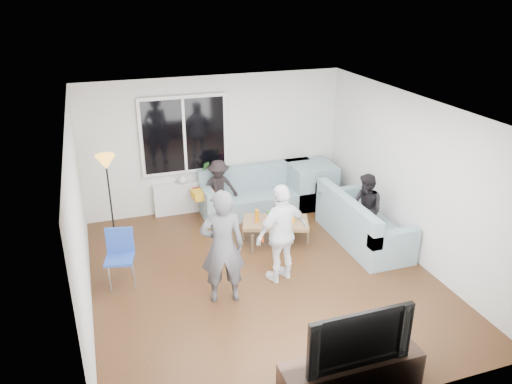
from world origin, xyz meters
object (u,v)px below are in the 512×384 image
object	(u,v)px
sofa_back_section	(260,190)
spectator_back	(219,189)
sofa_right_section	(364,219)
spectator_right	(366,210)
tv_console	(351,375)
television	(355,333)
player_right	(282,233)
side_chair	(120,260)
coffee_table	(275,232)
player_left	(222,247)
floor_lamp	(110,200)

from	to	relation	value
sofa_back_section	spectator_back	world-z (taller)	spectator_back
sofa_right_section	spectator_back	bearing A→B (deg)	49.59
spectator_right	tv_console	bearing A→B (deg)	-41.95
television	player_right	bearing A→B (deg)	87.43
sofa_right_section	spectator_right	world-z (taller)	spectator_right
spectator_right	television	bearing A→B (deg)	-41.95
spectator_right	tv_console	distance (m)	3.54
side_chair	player_right	distance (m)	2.40
coffee_table	tv_console	distance (m)	3.49
sofa_right_section	spectator_back	world-z (taller)	spectator_back
sofa_back_section	coffee_table	size ratio (longest dim) A/B	2.09
player_left	player_right	bearing A→B (deg)	-156.76
sofa_right_section	spectator_right	size ratio (longest dim) A/B	1.62
sofa_right_section	floor_lamp	world-z (taller)	floor_lamp
coffee_table	player_right	world-z (taller)	player_right
coffee_table	side_chair	size ratio (longest dim) A/B	1.28
player_left	player_right	xyz separation A→B (m)	(0.96, 0.24, -0.07)
floor_lamp	tv_console	distance (m)	4.94
coffee_table	player_left	xyz separation A→B (m)	(-1.29, -1.34, 0.64)
spectator_back	television	xyz separation A→B (m)	(0.21, -4.80, 0.22)
spectator_right	player_right	bearing A→B (deg)	-80.50
television	side_chair	bearing A→B (deg)	126.64
tv_console	television	size ratio (longest dim) A/B	1.35
spectator_back	tv_console	xyz separation A→B (m)	(0.21, -4.80, -0.34)
television	spectator_right	bearing A→B (deg)	57.85
television	sofa_back_section	bearing A→B (deg)	82.78
sofa_right_section	floor_lamp	size ratio (longest dim) A/B	1.28
player_right	sofa_right_section	bearing A→B (deg)	-176.20
spectator_right	tv_console	size ratio (longest dim) A/B	0.77
sofa_back_section	sofa_right_section	xyz separation A→B (m)	(1.27, -1.75, 0.00)
television	coffee_table	bearing A→B (deg)	82.94
sofa_back_section	television	xyz separation A→B (m)	(-0.60, -4.77, 0.36)
sofa_right_section	side_chair	distance (m)	4.07
sofa_right_section	coffee_table	xyz separation A→B (m)	(-1.44, 0.44, -0.22)
floor_lamp	player_right	distance (m)	3.07
player_right	television	distance (m)	2.36
player_right	television	xyz separation A→B (m)	(-0.11, -2.36, 0.01)
tv_console	side_chair	bearing A→B (deg)	126.64
coffee_table	sofa_back_section	bearing A→B (deg)	82.37
sofa_right_section	spectator_back	distance (m)	2.74
player_right	spectator_back	size ratio (longest dim) A/B	1.37
tv_console	sofa_right_section	bearing A→B (deg)	58.21
coffee_table	player_right	xyz separation A→B (m)	(-0.32, -1.10, 0.57)
coffee_table	spectator_back	world-z (taller)	spectator_back
coffee_table	player_left	size ratio (longest dim) A/B	0.66
side_chair	player_right	size ratio (longest dim) A/B	0.56
floor_lamp	side_chair	bearing A→B (deg)	-90.00
sofa_right_section	spectator_right	xyz separation A→B (m)	(0.00, -0.04, 0.19)
floor_lamp	television	size ratio (longest dim) A/B	1.32
spectator_back	television	distance (m)	4.81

